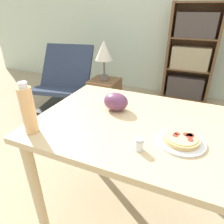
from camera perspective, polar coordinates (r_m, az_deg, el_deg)
ground_plane at (r=1.62m, az=0.05°, el=-27.86°), size 14.00×14.00×0.00m
wall_back at (r=3.48m, az=19.42°, el=25.77°), size 8.00×0.05×2.60m
dining_table at (r=1.17m, az=6.83°, el=-7.70°), size 1.10×0.81×0.78m
pizza_on_plate at (r=0.98m, az=19.15°, el=-7.47°), size 0.22×0.22×0.04m
grape_bunch at (r=1.20m, az=1.06°, el=2.95°), size 0.15×0.12×0.11m
drink_bottle at (r=1.03m, az=-22.86°, el=0.61°), size 0.07×0.07×0.26m
salt_shaker at (r=0.88m, az=7.79°, el=-9.16°), size 0.04×0.04×0.06m
lounge_chair_near at (r=2.88m, az=-13.50°, el=5.56°), size 0.81×0.88×0.88m
bookshelf at (r=3.36m, az=21.49°, el=14.52°), size 0.70×0.29×1.42m
side_table at (r=2.57m, az=-2.07°, el=3.35°), size 0.34×0.34×0.55m
table_lamp at (r=2.39m, az=-2.33°, el=16.68°), size 0.21×0.21×0.46m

